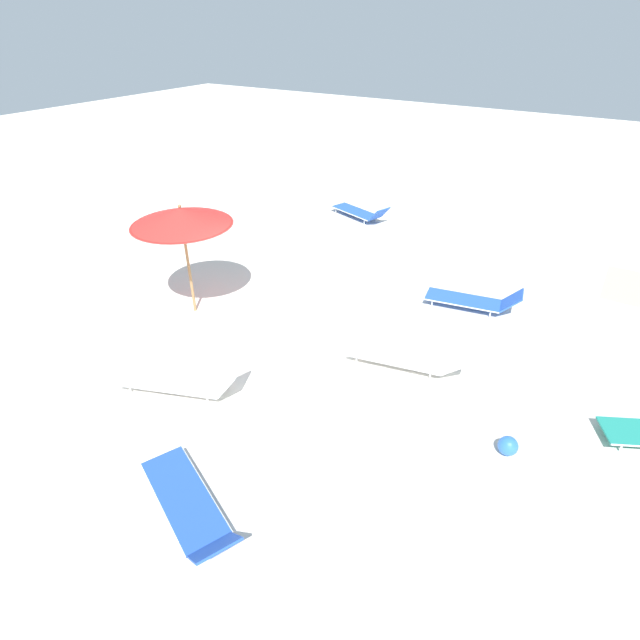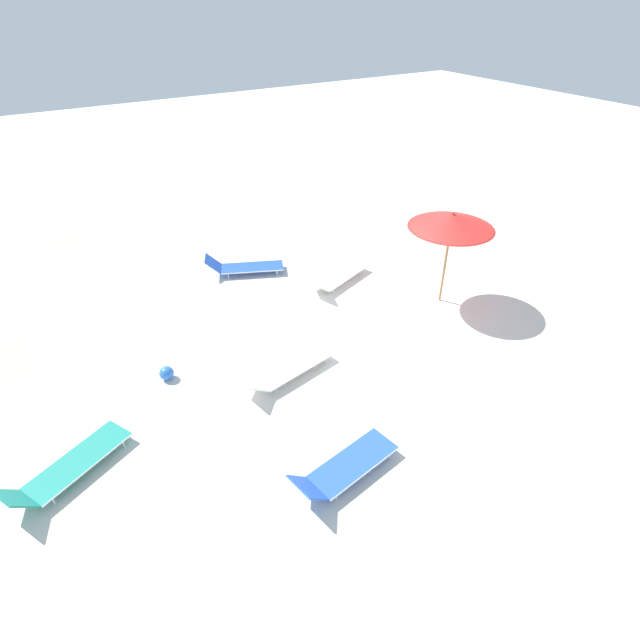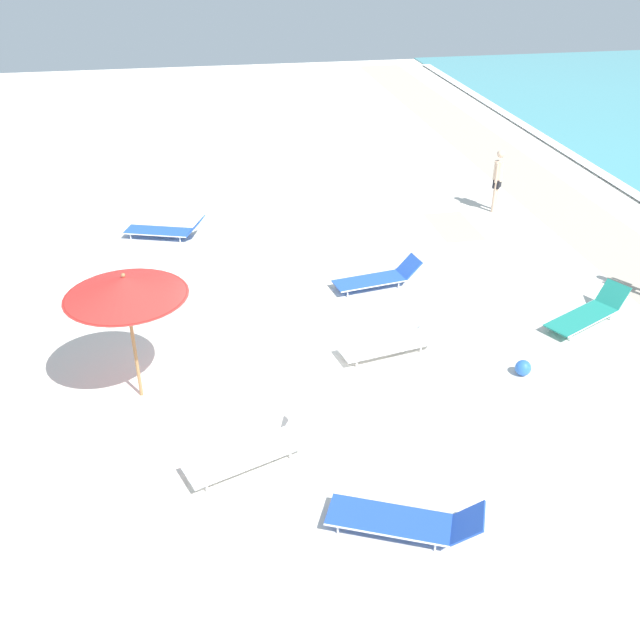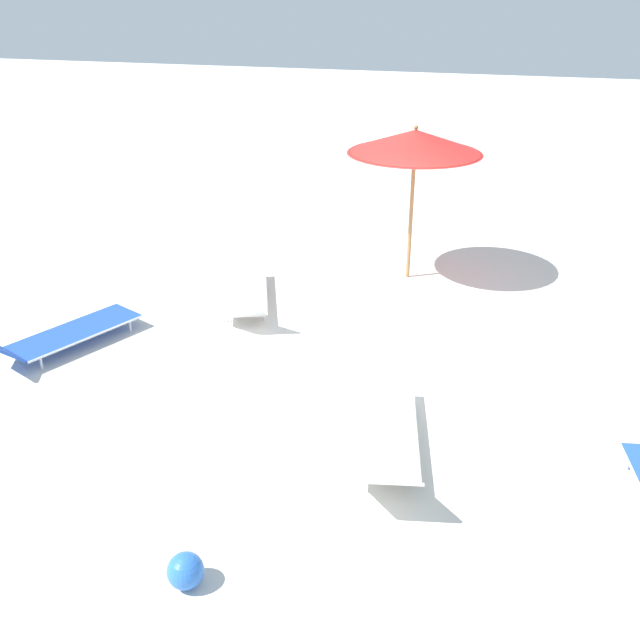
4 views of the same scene
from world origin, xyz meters
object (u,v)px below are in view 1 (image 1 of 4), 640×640
object	(u,v)px
sun_lounger_near_water_left	(473,300)
sun_lounger_beside_umbrella	(185,381)
sun_lounger_under_umbrella	(189,506)
sun_lounger_mid_beach_pair_a	(408,357)
beach_ball	(508,446)
sun_lounger_mid_beach_solo	(360,212)
beach_umbrella	(181,217)

from	to	relation	value
sun_lounger_near_water_left	sun_lounger_beside_umbrella	bearing A→B (deg)	-41.87
sun_lounger_under_umbrella	sun_lounger_mid_beach_pair_a	distance (m)	4.68
sun_lounger_mid_beach_pair_a	beach_ball	xyz separation A→B (m)	(1.22, 2.14, -0.06)
sun_lounger_mid_beach_solo	sun_lounger_beside_umbrella	bearing A→B (deg)	27.31
beach_umbrella	sun_lounger_near_water_left	world-z (taller)	beach_umbrella
beach_ball	sun_lounger_under_umbrella	bearing A→B (deg)	-44.28
sun_lounger_beside_umbrella	beach_ball	xyz separation A→B (m)	(-1.48, 5.15, -0.07)
sun_lounger_under_umbrella	sun_lounger_beside_umbrella	xyz separation A→B (m)	(-1.85, -1.90, 0.01)
sun_lounger_under_umbrella	beach_ball	world-z (taller)	sun_lounger_under_umbrella
sun_lounger_under_umbrella	sun_lounger_mid_beach_pair_a	size ratio (longest dim) A/B	0.96
sun_lounger_mid_beach_solo	sun_lounger_near_water_left	bearing A→B (deg)	70.98
sun_lounger_beside_umbrella	sun_lounger_mid_beach_pair_a	world-z (taller)	sun_lounger_beside_umbrella
sun_lounger_under_umbrella	sun_lounger_beside_umbrella	bearing A→B (deg)	-110.25
sun_lounger_near_water_left	sun_lounger_under_umbrella	bearing A→B (deg)	-21.49
beach_umbrella	sun_lounger_mid_beach_solo	world-z (taller)	beach_umbrella
sun_lounger_beside_umbrella	sun_lounger_near_water_left	size ratio (longest dim) A/B	1.07
sun_lounger_mid_beach_solo	beach_ball	bearing A→B (deg)	59.14
beach_ball	sun_lounger_near_water_left	bearing A→B (deg)	-156.04
sun_lounger_beside_umbrella	sun_lounger_mid_beach_pair_a	size ratio (longest dim) A/B	0.98
beach_umbrella	sun_lounger_beside_umbrella	bearing A→B (deg)	40.91
sun_lounger_under_umbrella	sun_lounger_mid_beach_pair_a	xyz separation A→B (m)	(-4.55, 1.11, -0.00)
sun_lounger_beside_umbrella	sun_lounger_mid_beach_solo	xyz separation A→B (m)	(-9.14, -1.40, -0.00)
beach_umbrella	sun_lounger_mid_beach_pair_a	world-z (taller)	beach_umbrella
sun_lounger_under_umbrella	beach_ball	xyz separation A→B (m)	(-3.33, 3.25, -0.06)
sun_lounger_beside_umbrella	beach_ball	size ratio (longest dim) A/B	7.46
beach_umbrella	sun_lounger_mid_beach_pair_a	bearing A→B (deg)	97.01
sun_lounger_mid_beach_pair_a	beach_ball	bearing A→B (deg)	48.69
sun_lounger_beside_umbrella	sun_lounger_mid_beach_solo	bearing A→B (deg)	168.07
sun_lounger_near_water_left	sun_lounger_mid_beach_pair_a	size ratio (longest dim) A/B	0.91
sun_lounger_under_umbrella	sun_lounger_mid_beach_solo	distance (m)	11.47
sun_lounger_near_water_left	sun_lounger_mid_beach_pair_a	bearing A→B (deg)	-17.81
beach_umbrella	sun_lounger_beside_umbrella	world-z (taller)	beach_umbrella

